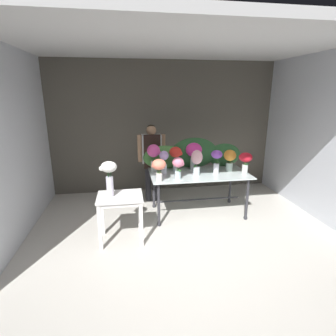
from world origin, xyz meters
The scene contains 20 objects.
ground_plane centered at (0.00, 1.69, 0.00)m, with size 7.44×7.44×0.00m, color beige.
wall_back centered at (0.00, 3.38, 1.47)m, with size 5.19×0.12×2.93m, color #5B564C.
wall_left centered at (-2.59, 1.69, 1.47)m, with size 0.12×3.50×2.93m, color silver.
wall_right centered at (2.59, 1.69, 1.47)m, with size 0.12×3.50×2.93m, color silver.
ceiling_slab centered at (0.00, 1.69, 2.99)m, with size 5.31×3.50×0.12m, color silver.
display_table_glass centered at (0.43, 1.87, 0.70)m, with size 1.80×1.00×0.82m.
side_table_white centered at (-1.01, 1.12, 0.63)m, with size 0.68×0.54×0.75m.
florist centered at (-0.37, 2.63, 1.00)m, with size 0.58×0.24×1.62m.
foliage_backdrop centered at (0.39, 2.24, 1.08)m, with size 1.95×0.25×0.59m.
vase_lilac_lilies centered at (-0.22, 1.87, 1.07)m, with size 0.16×0.16×0.44m.
vase_coral_tulips centered at (-0.36, 1.49, 1.06)m, with size 0.24×0.23×0.38m.
vase_violet_peonies centered at (0.73, 1.78, 1.09)m, with size 0.20×0.20×0.43m.
vase_sunset_dahlias centered at (1.03, 1.89, 1.06)m, with size 0.23×0.23×0.41m.
vase_blush_stock centered at (0.35, 1.73, 1.08)m, with size 0.20×0.20×0.46m.
vase_crimson_anemones centered at (1.22, 1.65, 1.08)m, with size 0.26×0.23×0.40m.
vase_scarlet_snapdragons centered at (0.02, 2.03, 1.13)m, with size 0.25×0.23×0.47m.
vase_rosy_roses centered at (-0.02, 1.57, 1.05)m, with size 0.20×0.20×0.38m.
vase_magenta_freesia centered at (0.38, 2.08, 1.15)m, with size 0.31×0.31×0.52m.
vase_fuchsia_carnations centered at (-0.38, 2.08, 1.15)m, with size 0.26×0.24×0.52m.
vase_white_roses_tall centered at (-1.14, 1.11, 1.09)m, with size 0.26×0.23×0.54m.
Camera 1 is at (-0.88, -2.70, 2.24)m, focal length 28.44 mm.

